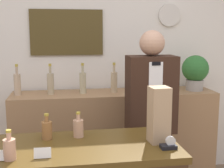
# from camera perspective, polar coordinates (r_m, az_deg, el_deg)

# --- Properties ---
(back_wall) EXTENTS (5.20, 0.09, 2.70)m
(back_wall) POSITION_cam_1_polar(r_m,az_deg,el_deg) (3.34, -3.78, 5.65)
(back_wall) COLOR silver
(back_wall) RESTS_ON ground_plane
(back_shelf) EXTENTS (2.04, 0.45, 0.98)m
(back_shelf) POSITION_cam_1_polar(r_m,az_deg,el_deg) (3.26, 0.45, -9.96)
(back_shelf) COLOR #9E754C
(back_shelf) RESTS_ON ground_plane
(shopkeeper) EXTENTS (0.40, 0.25, 1.59)m
(shopkeeper) POSITION_cam_1_polar(r_m,az_deg,el_deg) (2.71, 7.02, -7.41)
(shopkeeper) COLOR #331E14
(shopkeeper) RESTS_ON ground_plane
(potted_plant) EXTENTS (0.27, 0.27, 0.36)m
(potted_plant) POSITION_cam_1_polar(r_m,az_deg,el_deg) (3.31, 14.97, 2.33)
(potted_plant) COLOR #9E998E
(potted_plant) RESTS_ON back_shelf
(paper_bag) EXTENTS (0.12, 0.12, 0.34)m
(paper_bag) POSITION_cam_1_polar(r_m,az_deg,el_deg) (1.89, 8.59, -5.59)
(paper_bag) COLOR tan
(paper_bag) RESTS_ON display_counter
(tape_dispenser) EXTENTS (0.09, 0.06, 0.07)m
(tape_dispenser) POSITION_cam_1_polar(r_m,az_deg,el_deg) (1.84, 10.39, -10.85)
(tape_dispenser) COLOR black
(tape_dispenser) RESTS_ON display_counter
(price_card_right) EXTENTS (0.09, 0.02, 0.06)m
(price_card_right) POSITION_cam_1_polar(r_m,az_deg,el_deg) (1.73, -12.58, -12.20)
(price_card_right) COLOR white
(price_card_right) RESTS_ON display_counter
(counter_bottle_1) EXTENTS (0.06, 0.06, 0.16)m
(counter_bottle_1) POSITION_cam_1_polar(r_m,az_deg,el_deg) (1.74, -18.24, -11.14)
(counter_bottle_1) COLOR tan
(counter_bottle_1) RESTS_ON display_counter
(counter_bottle_2) EXTENTS (0.06, 0.06, 0.16)m
(counter_bottle_2) POSITION_cam_1_polar(r_m,az_deg,el_deg) (1.99, -11.82, -8.14)
(counter_bottle_2) COLOR #956336
(counter_bottle_2) RESTS_ON display_counter
(counter_bottle_3) EXTENTS (0.06, 0.06, 0.16)m
(counter_bottle_3) POSITION_cam_1_polar(r_m,az_deg,el_deg) (2.00, -6.17, -7.92)
(counter_bottle_3) COLOR tan
(counter_bottle_3) RESTS_ON display_counter
(shelf_bottle_0) EXTENTS (0.06, 0.06, 0.30)m
(shelf_bottle_0) POSITION_cam_1_polar(r_m,az_deg,el_deg) (3.10, -16.91, 0.07)
(shelf_bottle_0) COLOR tan
(shelf_bottle_0) RESTS_ON back_shelf
(shelf_bottle_1) EXTENTS (0.06, 0.06, 0.30)m
(shelf_bottle_1) POSITION_cam_1_polar(r_m,az_deg,el_deg) (3.06, -11.18, 0.18)
(shelf_bottle_1) COLOR tan
(shelf_bottle_1) RESTS_ON back_shelf
(shelf_bottle_2) EXTENTS (0.06, 0.06, 0.30)m
(shelf_bottle_2) POSITION_cam_1_polar(r_m,az_deg,el_deg) (3.07, -5.36, 0.35)
(shelf_bottle_2) COLOR tan
(shelf_bottle_2) RESTS_ON back_shelf
(shelf_bottle_3) EXTENTS (0.06, 0.06, 0.30)m
(shelf_bottle_3) POSITION_cam_1_polar(r_m,az_deg,el_deg) (3.10, 0.37, 0.50)
(shelf_bottle_3) COLOR tan
(shelf_bottle_3) RESTS_ON back_shelf
(shelf_bottle_4) EXTENTS (0.06, 0.06, 0.30)m
(shelf_bottle_4) POSITION_cam_1_polar(r_m,az_deg,el_deg) (3.19, 5.82, 0.71)
(shelf_bottle_4) COLOR tan
(shelf_bottle_4) RESTS_ON back_shelf
(shelf_bottle_5) EXTENTS (0.06, 0.06, 0.30)m
(shelf_bottle_5) POSITION_cam_1_polar(r_m,az_deg,el_deg) (3.26, 11.22, 0.76)
(shelf_bottle_5) COLOR tan
(shelf_bottle_5) RESTS_ON back_shelf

